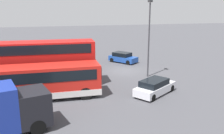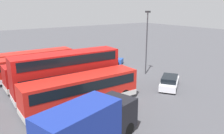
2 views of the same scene
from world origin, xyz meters
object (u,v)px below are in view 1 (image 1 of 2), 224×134
object	(u,v)px
bus_single_deck_fourth	(38,56)
bus_double_decker_second	(38,63)
bus_single_deck_near_end	(35,81)
bus_single_deck_fifth	(36,52)
lamp_post_tall	(149,33)
car_hatchback_silver	(123,58)
car_small_green	(155,87)
bus_single_deck_third	(39,63)

from	to	relation	value
bus_single_deck_fourth	bus_double_decker_second	bearing A→B (deg)	-177.24
bus_single_deck_fourth	bus_single_deck_near_end	bearing A→B (deg)	-178.85
bus_single_deck_near_end	bus_single_deck_fifth	size ratio (longest dim) A/B	0.95
lamp_post_tall	bus_double_decker_second	bearing A→B (deg)	93.96
bus_single_deck_fifth	lamp_post_tall	distance (m)	16.44
bus_single_deck_near_end	car_hatchback_silver	bearing A→B (deg)	-43.76
bus_single_deck_fifth	car_small_green	world-z (taller)	bus_single_deck_fifth
bus_single_deck_third	bus_single_deck_fifth	xyz separation A→B (m)	(6.87, 0.62, 0.00)
bus_single_deck_third	bus_single_deck_fourth	size ratio (longest dim) A/B	0.96
car_hatchback_silver	car_small_green	xyz separation A→B (m)	(-13.27, 0.90, 0.00)
bus_single_deck_fourth	car_hatchback_silver	bearing A→B (deg)	-86.05
bus_single_deck_near_end	bus_single_deck_fifth	xyz separation A→B (m)	(14.24, 0.56, 0.00)
car_hatchback_silver	car_small_green	distance (m)	13.30
bus_single_deck_fourth	bus_single_deck_fifth	size ratio (longest dim) A/B	0.97
bus_single_deck_fifth	car_small_green	bearing A→B (deg)	-144.77
bus_single_deck_third	car_hatchback_silver	bearing A→B (deg)	-68.25
bus_single_deck_third	lamp_post_tall	size ratio (longest dim) A/B	1.28
bus_single_deck_third	bus_single_deck_fifth	size ratio (longest dim) A/B	0.93
bus_single_deck_near_end	bus_single_deck_fourth	world-z (taller)	same
car_hatchback_silver	lamp_post_tall	distance (m)	8.74
bus_single_deck_near_end	bus_single_deck_fourth	distance (m)	11.08
bus_double_decker_second	car_hatchback_silver	size ratio (longest dim) A/B	2.66
bus_double_decker_second	lamp_post_tall	size ratio (longest dim) A/B	1.32
bus_single_deck_third	lamp_post_tall	xyz separation A→B (m)	(-3.10, -12.02, 3.32)
bus_double_decker_second	bus_single_deck_fifth	bearing A→B (deg)	3.72
bus_single_deck_fifth	car_small_green	size ratio (longest dim) A/B	2.48
bus_single_deck_fourth	car_hatchback_silver	xyz separation A→B (m)	(0.80, -11.60, -0.92)
bus_single_deck_fourth	bus_single_deck_fifth	distance (m)	3.18
bus_single_deck_near_end	bus_double_decker_second	bearing A→B (deg)	-2.42
bus_double_decker_second	lamp_post_tall	xyz separation A→B (m)	(0.83, -11.94, 2.49)
bus_single_deck_fourth	car_small_green	distance (m)	16.46
car_small_green	lamp_post_tall	distance (m)	7.25
car_hatchback_silver	lamp_post_tall	world-z (taller)	lamp_post_tall
bus_double_decker_second	bus_single_deck_third	bearing A→B (deg)	1.19
bus_single_deck_fifth	car_hatchback_silver	distance (m)	12.20
bus_single_deck_third	car_hatchback_silver	distance (m)	12.22
bus_single_deck_fifth	lamp_post_tall	bearing A→B (deg)	-128.25
car_hatchback_silver	lamp_post_tall	xyz separation A→B (m)	(-7.61, -0.71, 4.24)
car_hatchback_silver	bus_single_deck_near_end	bearing A→B (deg)	136.24
bus_single_deck_fourth	car_hatchback_silver	distance (m)	11.67
car_hatchback_silver	car_small_green	size ratio (longest dim) A/B	0.89
bus_single_deck_near_end	bus_single_deck_fourth	size ratio (longest dim) A/B	0.98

